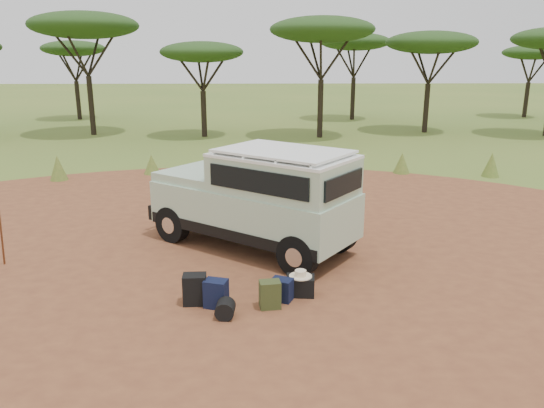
{
  "coord_description": "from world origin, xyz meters",
  "views": [
    {
      "loc": [
        0.86,
        -9.55,
        4.16
      ],
      "look_at": [
        1.13,
        1.6,
        1.0
      ],
      "focal_mm": 35.0,
      "sensor_mm": 36.0,
      "label": 1
    }
  ],
  "objects_px": {
    "safari_vehicle": "(258,200)",
    "backpack_olive": "(270,295)",
    "duffel_navy": "(282,290)",
    "backpack_navy": "(216,294)",
    "hard_case": "(300,286)",
    "backpack_black": "(195,289)",
    "walking_staff": "(1,229)"
  },
  "relations": [
    {
      "from": "backpack_olive",
      "to": "duffel_navy",
      "type": "xyz_separation_m",
      "value": [
        0.21,
        0.28,
        -0.04
      ]
    },
    {
      "from": "backpack_navy",
      "to": "safari_vehicle",
      "type": "bearing_deg",
      "value": 92.11
    },
    {
      "from": "backpack_black",
      "to": "backpack_navy",
      "type": "bearing_deg",
      "value": -21.6
    },
    {
      "from": "backpack_olive",
      "to": "backpack_black",
      "type": "bearing_deg",
      "value": 163.66
    },
    {
      "from": "backpack_navy",
      "to": "backpack_olive",
      "type": "distance_m",
      "value": 0.91
    },
    {
      "from": "walking_staff",
      "to": "backpack_black",
      "type": "bearing_deg",
      "value": -59.92
    },
    {
      "from": "walking_staff",
      "to": "hard_case",
      "type": "bearing_deg",
      "value": -50.21
    },
    {
      "from": "hard_case",
      "to": "backpack_olive",
      "type": "bearing_deg",
      "value": -132.91
    },
    {
      "from": "backpack_navy",
      "to": "backpack_olive",
      "type": "bearing_deg",
      "value": 13.2
    },
    {
      "from": "duffel_navy",
      "to": "backpack_olive",
      "type": "bearing_deg",
      "value": -103.24
    },
    {
      "from": "backpack_olive",
      "to": "hard_case",
      "type": "relative_size",
      "value": 0.97
    },
    {
      "from": "backpack_black",
      "to": "duffel_navy",
      "type": "height_order",
      "value": "backpack_black"
    },
    {
      "from": "backpack_navy",
      "to": "duffel_navy",
      "type": "bearing_deg",
      "value": 27.79
    },
    {
      "from": "duffel_navy",
      "to": "hard_case",
      "type": "distance_m",
      "value": 0.4
    },
    {
      "from": "duffel_navy",
      "to": "safari_vehicle",
      "type": "bearing_deg",
      "value": 122.83
    },
    {
      "from": "walking_staff",
      "to": "backpack_olive",
      "type": "distance_m",
      "value": 5.7
    },
    {
      "from": "safari_vehicle",
      "to": "backpack_navy",
      "type": "xyz_separation_m",
      "value": [
        -0.72,
        -2.87,
        -0.85
      ]
    },
    {
      "from": "backpack_black",
      "to": "hard_case",
      "type": "relative_size",
      "value": 1.08
    },
    {
      "from": "hard_case",
      "to": "backpack_black",
      "type": "bearing_deg",
      "value": -164.95
    },
    {
      "from": "safari_vehicle",
      "to": "backpack_olive",
      "type": "relative_size",
      "value": 9.89
    },
    {
      "from": "backpack_black",
      "to": "walking_staff",
      "type": "bearing_deg",
      "value": 154.43
    },
    {
      "from": "safari_vehicle",
      "to": "backpack_black",
      "type": "distance_m",
      "value": 3.06
    },
    {
      "from": "backpack_black",
      "to": "backpack_olive",
      "type": "height_order",
      "value": "backpack_black"
    },
    {
      "from": "safari_vehicle",
      "to": "backpack_olive",
      "type": "xyz_separation_m",
      "value": [
        0.19,
        -2.92,
        -0.85
      ]
    },
    {
      "from": "backpack_navy",
      "to": "duffel_navy",
      "type": "distance_m",
      "value": 1.15
    },
    {
      "from": "walking_staff",
      "to": "hard_case",
      "type": "relative_size",
      "value": 3.25
    },
    {
      "from": "backpack_olive",
      "to": "duffel_navy",
      "type": "height_order",
      "value": "backpack_olive"
    },
    {
      "from": "walking_staff",
      "to": "duffel_navy",
      "type": "xyz_separation_m",
      "value": [
        5.54,
        -1.67,
        -0.6
      ]
    },
    {
      "from": "backpack_black",
      "to": "duffel_navy",
      "type": "bearing_deg",
      "value": 1.74
    },
    {
      "from": "backpack_black",
      "to": "backpack_olive",
      "type": "relative_size",
      "value": 1.11
    },
    {
      "from": "safari_vehicle",
      "to": "walking_staff",
      "type": "height_order",
      "value": "safari_vehicle"
    },
    {
      "from": "safari_vehicle",
      "to": "duffel_navy",
      "type": "bearing_deg",
      "value": -44.55
    }
  ]
}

